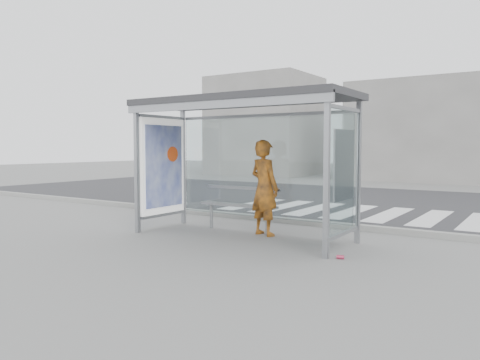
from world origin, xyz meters
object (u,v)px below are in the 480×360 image
at_px(bus_shelter, 227,132).
at_px(soda_can, 340,257).
at_px(bench, 239,205).
at_px(person, 264,188).

relative_size(bus_shelter, soda_can, 37.62).
distance_m(bus_shelter, bench, 1.52).
bearing_deg(bus_shelter, person, 31.21).
distance_m(bench, soda_can, 2.88).
xyz_separation_m(person, bench, (-0.65, 0.09, -0.38)).
height_order(bus_shelter, person, bus_shelter).
distance_m(bus_shelter, soda_can, 3.30).
relative_size(bus_shelter, bench, 2.45).
height_order(bus_shelter, bench, bus_shelter).
bearing_deg(soda_can, bus_shelter, 165.44).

